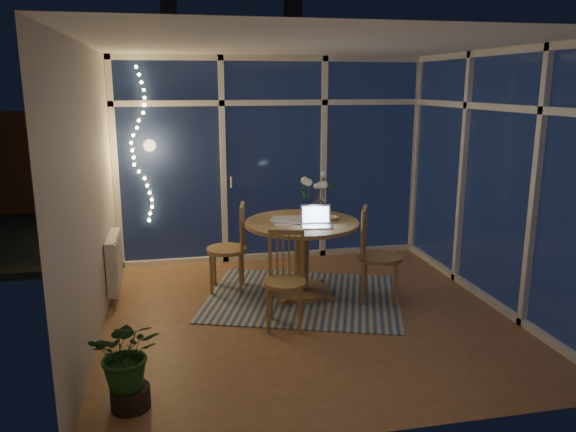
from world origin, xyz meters
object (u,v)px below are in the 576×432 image
(dining_table, at_px, (302,259))
(chair_right, at_px, (381,255))
(chair_left, at_px, (227,247))
(laptop, at_px, (317,216))
(chair_front, at_px, (285,280))
(flower_vase, at_px, (318,206))
(potted_plant, at_px, (128,359))

(dining_table, height_order, chair_right, chair_right)
(dining_table, distance_m, chair_left, 0.84)
(chair_left, relative_size, chair_right, 0.98)
(chair_right, height_order, laptop, laptop)
(chair_front, height_order, flower_vase, flower_vase)
(chair_front, height_order, potted_plant, chair_front)
(dining_table, distance_m, chair_front, 0.84)
(chair_right, bearing_deg, chair_front, 134.46)
(chair_left, height_order, flower_vase, flower_vase)
(dining_table, bearing_deg, chair_front, -113.92)
(laptop, bearing_deg, dining_table, 118.37)
(dining_table, relative_size, chair_front, 1.32)
(laptop, bearing_deg, chair_front, -122.44)
(potted_plant, bearing_deg, laptop, 42.56)
(dining_table, height_order, potted_plant, dining_table)
(chair_left, height_order, potted_plant, chair_left)
(chair_right, xyz_separation_m, chair_front, (-1.11, -0.42, -0.05))
(dining_table, height_order, chair_left, chair_left)
(dining_table, bearing_deg, flower_vase, 45.04)
(chair_left, distance_m, potted_plant, 2.40)
(flower_vase, height_order, potted_plant, flower_vase)
(dining_table, bearing_deg, laptop, -69.89)
(laptop, relative_size, potted_plant, 0.41)
(dining_table, distance_m, potted_plant, 2.55)
(dining_table, bearing_deg, chair_left, 158.31)
(chair_front, bearing_deg, laptop, 65.24)
(chair_right, distance_m, potted_plant, 2.91)
(laptop, height_order, potted_plant, laptop)
(chair_right, height_order, potted_plant, chair_right)
(chair_front, distance_m, flower_vase, 1.26)
(flower_vase, relative_size, potted_plant, 0.28)
(chair_right, relative_size, potted_plant, 1.34)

